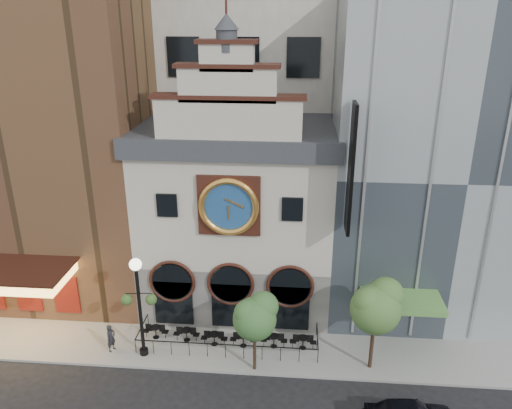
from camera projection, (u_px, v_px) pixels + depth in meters
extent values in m
plane|color=black|center=(223.00, 374.00, 27.82)|extent=(120.00, 120.00, 0.00)
cube|color=gray|center=(229.00, 345.00, 30.12)|extent=(44.00, 5.00, 0.15)
cube|color=#605E5B|center=(239.00, 270.00, 34.46)|extent=(12.00, 8.00, 4.00)
cube|color=beige|center=(238.00, 196.00, 32.46)|extent=(12.00, 8.00, 7.00)
cube|color=#2D3035|center=(237.00, 134.00, 30.96)|extent=(12.60, 8.60, 1.20)
cube|color=#35170F|center=(229.00, 206.00, 28.34)|extent=(3.60, 0.25, 3.60)
cylinder|color=navy|center=(229.00, 207.00, 28.21)|extent=(3.10, 0.12, 3.10)
torus|color=gold|center=(228.00, 207.00, 28.14)|extent=(3.46, 0.36, 3.46)
cylinder|color=#2D3035|center=(227.00, 41.00, 25.54)|extent=(1.10, 1.10, 1.10)
cone|color=#2D3035|center=(226.00, 21.00, 25.20)|extent=(1.30, 1.30, 0.80)
cube|color=brown|center=(48.00, 110.00, 33.50)|extent=(14.00, 12.00, 25.00)
cube|color=#FFBF59|center=(8.00, 275.00, 29.38)|extent=(7.00, 3.40, 0.70)
cube|color=#35170F|center=(7.00, 268.00, 29.21)|extent=(7.40, 3.80, 0.15)
cube|color=maroon|center=(29.00, 293.00, 31.71)|extent=(5.60, 0.15, 2.60)
cube|color=gray|center=(439.00, 155.00, 32.40)|extent=(14.00, 12.00, 20.00)
cube|color=#5F9E47|center=(402.00, 301.00, 28.39)|extent=(4.50, 2.40, 0.35)
cube|color=black|center=(351.00, 170.00, 26.03)|extent=(0.18, 1.60, 7.00)
cylinder|color=black|center=(155.00, 327.00, 30.39)|extent=(0.68, 0.68, 0.03)
cylinder|color=black|center=(156.00, 332.00, 30.52)|extent=(0.06, 0.06, 0.72)
cylinder|color=black|center=(186.00, 330.00, 30.12)|extent=(0.68, 0.68, 0.03)
cylinder|color=black|center=(187.00, 335.00, 30.25)|extent=(0.06, 0.06, 0.72)
cylinder|color=black|center=(214.00, 334.00, 29.75)|extent=(0.68, 0.68, 0.03)
cylinder|color=black|center=(214.00, 339.00, 29.88)|extent=(0.06, 0.06, 0.72)
cylinder|color=black|center=(243.00, 336.00, 29.61)|extent=(0.68, 0.68, 0.03)
cylinder|color=black|center=(243.00, 341.00, 29.75)|extent=(0.06, 0.06, 0.72)
cylinder|color=black|center=(274.00, 336.00, 29.56)|extent=(0.68, 0.68, 0.03)
cylinder|color=black|center=(274.00, 341.00, 29.69)|extent=(0.06, 0.06, 0.72)
cylinder|color=black|center=(303.00, 338.00, 29.41)|extent=(0.68, 0.68, 0.03)
cylinder|color=black|center=(303.00, 343.00, 29.55)|extent=(0.06, 0.06, 0.72)
imported|color=black|center=(111.00, 338.00, 29.20)|extent=(0.63, 0.74, 1.71)
cylinder|color=black|center=(140.00, 313.00, 28.16)|extent=(0.20, 0.20, 5.67)
cylinder|color=black|center=(144.00, 351.00, 29.14)|extent=(0.50, 0.50, 0.34)
sphere|color=white|center=(135.00, 264.00, 27.05)|extent=(0.68, 0.68, 0.68)
sphere|color=#2D5221|center=(127.00, 300.00, 27.84)|extent=(0.64, 0.64, 0.64)
sphere|color=#2D5221|center=(151.00, 299.00, 27.87)|extent=(0.64, 0.64, 0.64)
cylinder|color=#382619|center=(255.00, 350.00, 27.54)|extent=(0.18, 0.18, 2.56)
sphere|color=#305E25|center=(255.00, 319.00, 26.81)|extent=(2.37, 2.37, 2.37)
sphere|color=#305E25|center=(263.00, 306.00, 26.79)|extent=(1.64, 1.64, 1.64)
sphere|color=#305E25|center=(247.00, 313.00, 26.50)|extent=(1.46, 1.46, 1.46)
cylinder|color=#382619|center=(372.00, 345.00, 27.62)|extent=(0.21, 0.21, 2.96)
sphere|color=#3E6728|center=(375.00, 309.00, 26.77)|extent=(2.75, 2.75, 2.75)
sphere|color=#3E6728|center=(386.00, 294.00, 26.75)|extent=(1.90, 1.90, 1.90)
sphere|color=#3E6728|center=(369.00, 302.00, 26.41)|extent=(1.69, 1.69, 1.69)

